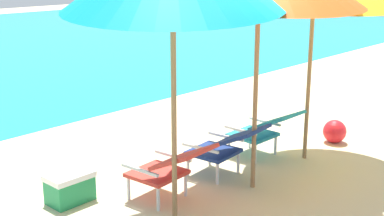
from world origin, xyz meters
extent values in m
plane|color=beige|center=(0.00, 4.00, 0.00)|extent=(40.00, 40.00, 0.00)
cube|color=red|center=(-0.91, 0.10, 0.28)|extent=(0.56, 0.54, 0.04)
cube|color=red|center=(-0.88, -0.27, 0.55)|extent=(0.56, 0.55, 0.27)
cylinder|color=silver|center=(-1.14, 0.29, 0.13)|extent=(0.04, 0.04, 0.26)
cylinder|color=silver|center=(-0.70, 0.32, 0.13)|extent=(0.04, 0.04, 0.26)
cylinder|color=silver|center=(-1.11, -0.13, 0.13)|extent=(0.04, 0.04, 0.26)
cylinder|color=silver|center=(-0.67, -0.10, 0.13)|extent=(0.04, 0.04, 0.26)
cube|color=silver|center=(-1.17, 0.08, 0.40)|extent=(0.07, 0.50, 0.03)
cube|color=silver|center=(-0.65, 0.12, 0.40)|extent=(0.07, 0.50, 0.03)
cube|color=navy|center=(0.00, 0.09, 0.28)|extent=(0.56, 0.55, 0.04)
cube|color=navy|center=(0.03, -0.28, 0.55)|extent=(0.57, 0.56, 0.27)
cylinder|color=silver|center=(-0.24, 0.27, 0.13)|extent=(0.04, 0.04, 0.26)
cylinder|color=silver|center=(0.20, 0.32, 0.13)|extent=(0.04, 0.04, 0.26)
cylinder|color=silver|center=(-0.20, -0.14, 0.13)|extent=(0.04, 0.04, 0.26)
cylinder|color=silver|center=(0.24, -0.10, 0.13)|extent=(0.04, 0.04, 0.26)
cube|color=silver|center=(-0.26, 0.06, 0.40)|extent=(0.08, 0.50, 0.03)
cube|color=silver|center=(0.26, 0.11, 0.40)|extent=(0.08, 0.50, 0.03)
cube|color=teal|center=(0.83, 0.13, 0.28)|extent=(0.53, 0.51, 0.04)
cube|color=teal|center=(0.82, -0.24, 0.55)|extent=(0.53, 0.52, 0.27)
cylinder|color=silver|center=(0.62, 0.34, 0.13)|extent=(0.04, 0.04, 0.26)
cylinder|color=silver|center=(1.06, 0.33, 0.13)|extent=(0.04, 0.04, 0.26)
cylinder|color=silver|center=(0.61, -0.08, 0.13)|extent=(0.04, 0.04, 0.26)
cylinder|color=silver|center=(1.05, -0.09, 0.13)|extent=(0.04, 0.04, 0.26)
cube|color=silver|center=(0.57, 0.13, 0.40)|extent=(0.04, 0.50, 0.03)
cube|color=silver|center=(1.09, 0.12, 0.40)|extent=(0.04, 0.50, 0.03)
cylinder|color=olive|center=(-1.15, -0.40, 1.03)|extent=(0.05, 0.05, 2.07)
cylinder|color=olive|center=(0.01, -0.48, 1.03)|extent=(0.05, 0.05, 2.07)
cylinder|color=olive|center=(1.20, -0.43, 1.00)|extent=(0.05, 0.05, 2.00)
sphere|color=red|center=(2.02, -0.42, 0.16)|extent=(0.32, 0.32, 0.32)
cube|color=#1E844C|center=(-1.59, 0.70, 0.13)|extent=(0.45, 0.30, 0.26)
cube|color=white|center=(-1.59, 0.70, 0.29)|extent=(0.47, 0.32, 0.06)
camera|label=1|loc=(-4.48, -3.68, 2.42)|focal=49.40mm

